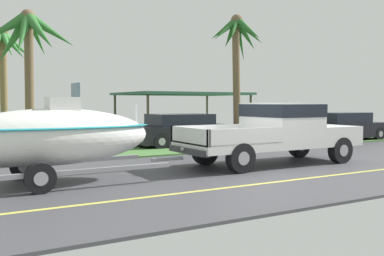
# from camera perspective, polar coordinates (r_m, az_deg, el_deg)

# --- Properties ---
(ground) EXTENTS (36.00, 22.00, 0.11)m
(ground) POSITION_cam_1_polar(r_m,az_deg,el_deg) (19.69, -7.15, -2.17)
(ground) COLOR #424247
(pickup_truck_towing) EXTENTS (6.00, 2.08, 1.85)m
(pickup_truck_towing) POSITION_cam_1_polar(r_m,az_deg,el_deg) (13.73, 11.40, -0.21)
(pickup_truck_towing) COLOR silver
(pickup_truck_towing) RESTS_ON ground
(boat_on_trailer) EXTENTS (5.95, 2.19, 2.32)m
(boat_on_trailer) POSITION_cam_1_polar(r_m,az_deg,el_deg) (10.54, -17.65, -1.04)
(boat_on_trailer) COLOR gray
(boat_on_trailer) RESTS_ON ground
(parked_sedan_near) EXTENTS (4.43, 1.94, 1.38)m
(parked_sedan_near) POSITION_cam_1_polar(r_m,az_deg,el_deg) (22.76, 19.00, 0.14)
(parked_sedan_near) COLOR black
(parked_sedan_near) RESTS_ON ground
(parked_sedan_far) EXTENTS (4.55, 1.94, 1.38)m
(parked_sedan_far) POSITION_cam_1_polar(r_m,az_deg,el_deg) (18.80, -1.12, -0.32)
(parked_sedan_far) COLOR black
(parked_sedan_far) RESTS_ON ground
(carport_awning) EXTENTS (7.20, 5.39, 2.46)m
(carport_awning) POSITION_cam_1_polar(r_m,az_deg,el_deg) (26.68, -1.34, 4.36)
(carport_awning) COLOR #4C4238
(carport_awning) RESTS_ON ground
(palm_tree_near_left) EXTENTS (3.31, 3.10, 5.05)m
(palm_tree_near_left) POSITION_cam_1_polar(r_m,az_deg,el_deg) (16.31, -20.51, 10.28)
(palm_tree_near_left) COLOR brown
(palm_tree_near_left) RESTS_ON ground
(palm_tree_near_right) EXTENTS (2.91, 2.62, 5.84)m
(palm_tree_near_right) POSITION_cam_1_polar(r_m,az_deg,el_deg) (20.34, 5.95, 10.73)
(palm_tree_near_right) COLOR brown
(palm_tree_near_right) RESTS_ON ground
(palm_tree_mid) EXTENTS (2.71, 2.66, 5.41)m
(palm_tree_mid) POSITION_cam_1_polar(r_m,az_deg,el_deg) (22.72, -23.19, 8.93)
(palm_tree_mid) COLOR brown
(palm_tree_mid) RESTS_ON ground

